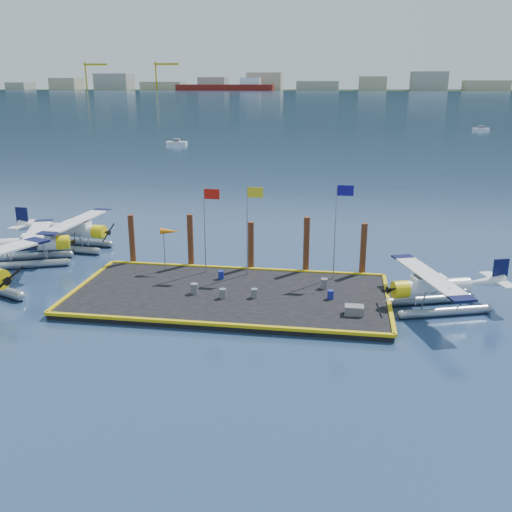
{
  "coord_description": "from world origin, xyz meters",
  "views": [
    {
      "loc": [
        6.91,
        -33.66,
        13.4
      ],
      "look_at": [
        1.4,
        2.0,
        2.33
      ],
      "focal_mm": 40.0,
      "sensor_mm": 36.0,
      "label": 1
    }
  ],
  "objects": [
    {
      "name": "dock",
      "position": [
        0.0,
        0.0,
        0.2
      ],
      "size": [
        20.0,
        10.0,
        0.4
      ],
      "primitive_type": "cube",
      "color": "black",
      "rests_on": "ground"
    },
    {
      "name": "ground",
      "position": [
        0.0,
        0.0,
        0.0
      ],
      "size": [
        4000.0,
        4000.0,
        0.0
      ],
      "primitive_type": "plane",
      "color": "navy",
      "rests_on": "ground"
    },
    {
      "name": "crate",
      "position": [
        7.86,
        -2.41,
        0.67
      ],
      "size": [
        1.1,
        0.73,
        0.55
      ],
      "primitive_type": "cube",
      "color": "slate",
      "rests_on": "dock"
    },
    {
      "name": "seaplane_c",
      "position": [
        -15.02,
        9.18,
        1.45
      ],
      "size": [
        8.49,
        9.36,
        3.32
      ],
      "rotation": [
        0.0,
        0.0,
        -1.65
      ],
      "color": "gray",
      "rests_on": "ground"
    },
    {
      "name": "seaplane_b",
      "position": [
        -16.32,
        4.93,
        1.41
      ],
      "size": [
        8.43,
        8.93,
        3.23
      ],
      "rotation": [
        0.0,
        0.0,
        -1.21
      ],
      "color": "gray",
      "rests_on": "ground"
    },
    {
      "name": "piling_2",
      "position": [
        0.5,
        5.4,
        1.9
      ],
      "size": [
        0.44,
        0.44,
        3.8
      ],
      "primitive_type": "cylinder",
      "color": "#401F12",
      "rests_on": "ground"
    },
    {
      "name": "drum_5",
      "position": [
        -1.13,
        2.57,
        0.68
      ],
      "size": [
        0.4,
        0.4,
        0.56
      ],
      "primitive_type": "cylinder",
      "color": "navy",
      "rests_on": "dock"
    },
    {
      "name": "drum_3",
      "position": [
        -0.26,
        -0.98,
        0.7
      ],
      "size": [
        0.43,
        0.43,
        0.61
      ],
      "primitive_type": "cylinder",
      "color": "slate",
      "rests_on": "dock"
    },
    {
      "name": "flagpole_yellow",
      "position": [
        0.7,
        3.8,
        4.51
      ],
      "size": [
        1.14,
        0.08,
        6.2
      ],
      "color": "gray",
      "rests_on": "dock"
    },
    {
      "name": "far_backdrop",
      "position": [
        239.91,
        1737.52,
        9.45
      ],
      "size": [
        3050.0,
        2050.0,
        810.0
      ],
      "color": "black",
      "rests_on": "ground"
    },
    {
      "name": "drum_0",
      "position": [
        -2.21,
        -0.49,
        0.74
      ],
      "size": [
        0.48,
        0.48,
        0.67
      ],
      "primitive_type": "cylinder",
      "color": "slate",
      "rests_on": "dock"
    },
    {
      "name": "drum_4",
      "position": [
        5.95,
        1.76,
        0.73
      ],
      "size": [
        0.47,
        0.47,
        0.66
      ],
      "primitive_type": "cylinder",
      "color": "slate",
      "rests_on": "dock"
    },
    {
      "name": "seaplane_d",
      "position": [
        12.6,
        0.01,
        1.33
      ],
      "size": [
        7.96,
        8.49,
        3.05
      ],
      "rotation": [
        0.0,
        0.0,
        1.9
      ],
      "color": "gray",
      "rests_on": "ground"
    },
    {
      "name": "windsock",
      "position": [
        -5.03,
        3.8,
        3.23
      ],
      "size": [
        1.4,
        0.44,
        3.12
      ],
      "color": "gray",
      "rests_on": "dock"
    },
    {
      "name": "flagpole_blue",
      "position": [
        6.7,
        3.8,
        4.69
      ],
      "size": [
        1.14,
        0.08,
        6.5
      ],
      "color": "gray",
      "rests_on": "dock"
    },
    {
      "name": "drum_1",
      "position": [
        1.69,
        -0.61,
        0.69
      ],
      "size": [
        0.41,
        0.41,
        0.58
      ],
      "primitive_type": "cylinder",
      "color": "slate",
      "rests_on": "dock"
    },
    {
      "name": "flagpole_red",
      "position": [
        -2.29,
        3.8,
        4.4
      ],
      "size": [
        1.14,
        0.08,
        6.0
      ],
      "color": "gray",
      "rests_on": "dock"
    },
    {
      "name": "drum_2",
      "position": [
        6.43,
        -0.09,
        0.68
      ],
      "size": [
        0.4,
        0.4,
        0.56
      ],
      "primitive_type": "cylinder",
      "color": "navy",
      "rests_on": "dock"
    },
    {
      "name": "piling_1",
      "position": [
        -4.0,
        5.4,
        2.1
      ],
      "size": [
        0.44,
        0.44,
        4.2
      ],
      "primitive_type": "cylinder",
      "color": "#401F12",
      "rests_on": "ground"
    },
    {
      "name": "piling_0",
      "position": [
        -8.5,
        5.4,
        2.0
      ],
      "size": [
        0.44,
        0.44,
        4.0
      ],
      "primitive_type": "cylinder",
      "color": "#401F12",
      "rests_on": "ground"
    },
    {
      "name": "dock_bumpers",
      "position": [
        0.0,
        0.0,
        0.49
      ],
      "size": [
        20.25,
        10.25,
        0.18
      ],
      "primitive_type": null,
      "color": "#C1A40B",
      "rests_on": "dock"
    },
    {
      "name": "piling_4",
      "position": [
        8.5,
        5.4,
        2.0
      ],
      "size": [
        0.44,
        0.44,
        4.0
      ],
      "primitive_type": "cylinder",
      "color": "#401F12",
      "rests_on": "ground"
    },
    {
      "name": "piling_3",
      "position": [
        4.5,
        5.4,
        2.15
      ],
      "size": [
        0.44,
        0.44,
        4.3
      ],
      "primitive_type": "cylinder",
      "color": "#401F12",
      "rests_on": "ground"
    }
  ]
}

